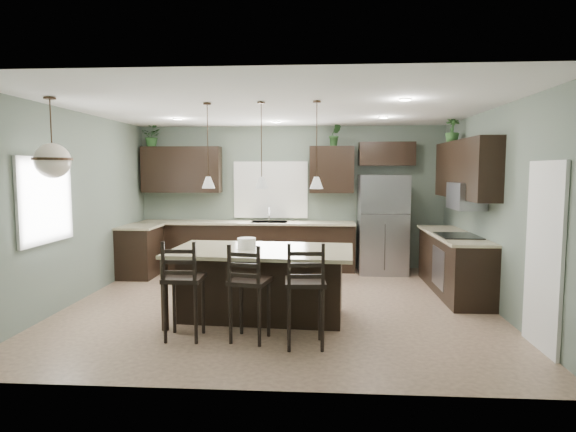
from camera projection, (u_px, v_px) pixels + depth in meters
The scene contains 33 objects.
ground at pixel (279, 304), 6.97m from camera, with size 6.00×6.00×0.00m, color #9E8466.
pantry_door at pixel (544, 256), 5.14m from camera, with size 0.04×0.82×2.04m, color white.
window_back at pixel (271, 190), 9.57m from camera, with size 1.35×0.02×1.00m, color white.
window_left at pixel (45, 200), 6.23m from camera, with size 0.02×1.10×1.00m, color white.
left_return_cabs at pixel (140, 252), 8.80m from camera, with size 0.60×0.90×0.90m, color black.
left_return_countertop at pixel (141, 226), 8.75m from camera, with size 0.66×0.96×0.04m, color beige.
back_lower_cabs at pixel (247, 246), 9.42m from camera, with size 4.20×0.60×0.90m, color black.
back_countertop at pixel (246, 223), 9.36m from camera, with size 4.20×0.66×0.04m, color beige.
sink_inset at pixel (269, 222), 9.32m from camera, with size 0.70×0.45×0.01m, color gray.
faucet at pixel (269, 215), 9.28m from camera, with size 0.02×0.02×0.28m, color silver.
back_upper_left at pixel (182, 170), 9.49m from camera, with size 1.55×0.34×0.90m, color black.
back_upper_right at pixel (332, 170), 9.30m from camera, with size 0.85×0.34×0.90m, color black.
fridge_header at pixel (387, 154), 9.20m from camera, with size 1.05×0.34×0.45m, color black.
right_lower_cabs at pixel (453, 264), 7.62m from camera, with size 0.60×2.35×0.90m, color black.
right_countertop at pixel (453, 235), 7.58m from camera, with size 0.66×2.35×0.04m, color beige.
cooktop at pixel (458, 236), 7.30m from camera, with size 0.58×0.75×0.02m, color black.
wall_oven_front at pixel (438, 268), 7.37m from camera, with size 0.01×0.72×0.60m, color gray.
right_upper_cabs at pixel (465, 169), 7.47m from camera, with size 0.34×2.35×0.90m, color black.
microwave at pixel (466, 196), 7.24m from camera, with size 0.40×0.75×0.40m, color gray.
refrigerator at pixel (383, 224), 9.04m from camera, with size 0.90×0.74×1.85m, color gray.
kitchen_island at pixel (262, 284), 6.24m from camera, with size 2.32×1.32×0.92m, color black.
serving_dish at pixel (247, 243), 6.22m from camera, with size 0.24×0.24×0.14m, color white.
bar_stool_left at pixel (184, 289), 5.50m from camera, with size 0.43×0.43×1.16m, color black.
bar_stool_center at pixel (250, 292), 5.44m from camera, with size 0.42×0.42×1.13m, color black.
bar_stool_right at pixel (305, 294), 5.26m from camera, with size 0.44×0.44×1.18m, color black.
pendant_left at pixel (208, 146), 6.17m from camera, with size 0.17×0.17×1.10m, color silver, non-canonical shape.
pendant_center at pixel (261, 145), 6.07m from camera, with size 0.17×0.17×1.10m, color white, non-canonical shape.
pendant_right at pixel (317, 145), 5.98m from camera, with size 0.17×0.17×1.10m, color white, non-canonical shape.
chandelier at pixel (51, 138), 5.69m from camera, with size 0.46×0.46×0.96m, color beige, non-canonical shape.
plant_back_left at pixel (152, 136), 9.44m from camera, with size 0.37×0.32×0.41m, color #254F22.
plant_back_right at pixel (335, 135), 9.20m from camera, with size 0.24×0.19×0.43m, color #22481F.
plant_right_wall at pixel (452, 131), 8.10m from camera, with size 0.23×0.23×0.41m, color #2E5A27.
room_shell at pixel (279, 187), 6.81m from camera, with size 6.00×6.00×6.00m.
Camera 1 is at (0.58, -6.80, 1.94)m, focal length 30.00 mm.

